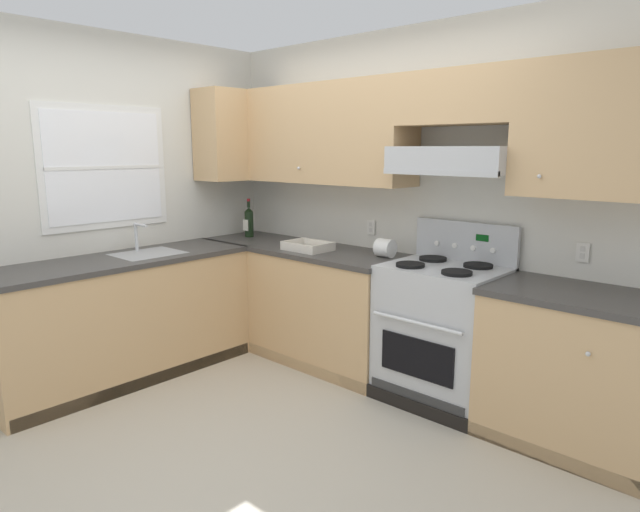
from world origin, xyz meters
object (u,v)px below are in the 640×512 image
at_px(wine_bottle, 249,221).
at_px(bowl, 308,247).
at_px(stove, 441,332).
at_px(paper_towel_roll, 385,248).

relative_size(wine_bottle, bowl, 0.98).
distance_m(stove, paper_towel_roll, 0.74).
relative_size(wine_bottle, paper_towel_roll, 2.55).
bearing_deg(stove, wine_bottle, 179.38).
distance_m(stove, wine_bottle, 2.07).
bearing_deg(wine_bottle, stove, -0.62).
bearing_deg(bowl, paper_towel_roll, 16.70).
xyz_separation_m(wine_bottle, bowl, (0.85, -0.12, -0.12)).
distance_m(wine_bottle, paper_towel_roll, 1.46).
relative_size(stove, wine_bottle, 3.51).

